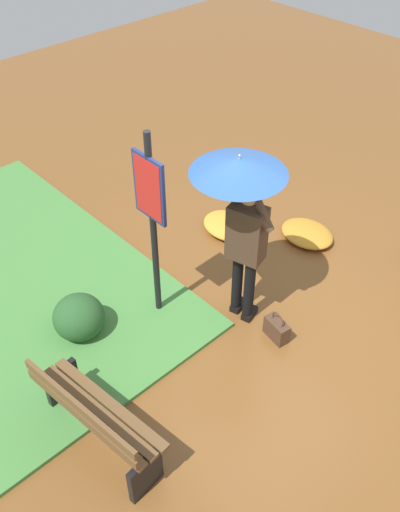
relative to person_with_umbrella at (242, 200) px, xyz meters
name	(u,v)px	position (x,y,z in m)	size (l,w,h in m)	color
ground_plane	(264,312)	(-0.24, -0.22, -1.55)	(18.00, 18.00, 0.00)	brown
person_with_umbrella	(242,200)	(0.00, 0.00, 0.00)	(0.96, 0.96, 2.04)	black
info_sign_post	(151,209)	(0.61, 0.66, -0.11)	(0.44, 0.07, 2.30)	black
handbag	(277,329)	(-0.59, -0.03, -1.42)	(0.32, 0.19, 0.37)	#4C3323
park_bench	(95,417)	(-0.31, 2.14, -1.15)	(1.40, 0.51, 0.75)	black
shrub_cluster	(79,316)	(0.96, 1.48, -1.31)	(0.62, 0.56, 0.51)	#285628
leaf_pile_by_bench	(229,226)	(1.11, -1.00, -1.47)	(0.75, 0.60, 0.17)	gold
leaf_pile_far_path	(307,233)	(0.27, -1.65, -1.47)	(0.73, 0.59, 0.16)	#C68428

